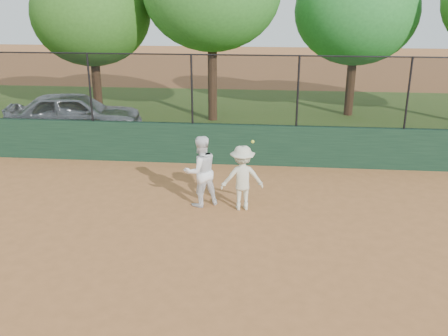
# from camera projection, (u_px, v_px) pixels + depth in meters

# --- Properties ---
(ground) EXTENTS (80.00, 80.00, 0.00)m
(ground) POSITION_uv_depth(u_px,v_px,m) (170.00, 267.00, 9.26)
(ground) COLOR #A76536
(ground) RESTS_ON ground
(back_wall) EXTENTS (26.00, 0.20, 1.20)m
(back_wall) POSITION_uv_depth(u_px,v_px,m) (210.00, 144.00, 14.69)
(back_wall) COLOR #183522
(back_wall) RESTS_ON ground
(grass_strip) EXTENTS (36.00, 12.00, 0.01)m
(grass_strip) POSITION_uv_depth(u_px,v_px,m) (228.00, 116.00, 20.52)
(grass_strip) COLOR #324F18
(grass_strip) RESTS_ON ground
(parked_car) EXTENTS (4.92, 2.81, 1.58)m
(parked_car) POSITION_uv_depth(u_px,v_px,m) (75.00, 114.00, 17.46)
(parked_car) COLOR #9FA4A9
(parked_car) RESTS_ON ground
(player_second) EXTENTS (1.04, 0.98, 1.71)m
(player_second) POSITION_uv_depth(u_px,v_px,m) (201.00, 171.00, 11.69)
(player_second) COLOR white
(player_second) RESTS_ON ground
(player_main) EXTENTS (1.08, 0.75, 1.76)m
(player_main) POSITION_uv_depth(u_px,v_px,m) (242.00, 178.00, 11.50)
(player_main) COLOR beige
(player_main) RESTS_ON ground
(fence_assembly) EXTENTS (26.00, 0.06, 2.00)m
(fence_assembly) POSITION_uv_depth(u_px,v_px,m) (208.00, 88.00, 14.15)
(fence_assembly) COLOR black
(fence_assembly) RESTS_ON back_wall
(tree_1) EXTENTS (4.67, 4.24, 6.04)m
(tree_1) POSITION_uv_depth(u_px,v_px,m) (91.00, 14.00, 19.46)
(tree_1) COLOR #3F2615
(tree_1) RESTS_ON ground
(tree_3) EXTENTS (4.80, 4.36, 6.19)m
(tree_3) POSITION_uv_depth(u_px,v_px,m) (356.00, 12.00, 19.39)
(tree_3) COLOR #3C2414
(tree_3) RESTS_ON ground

